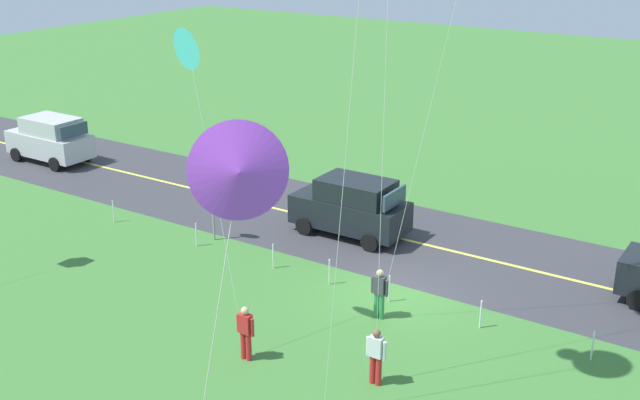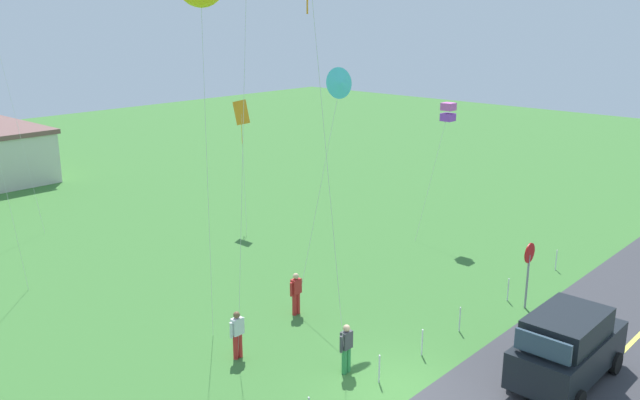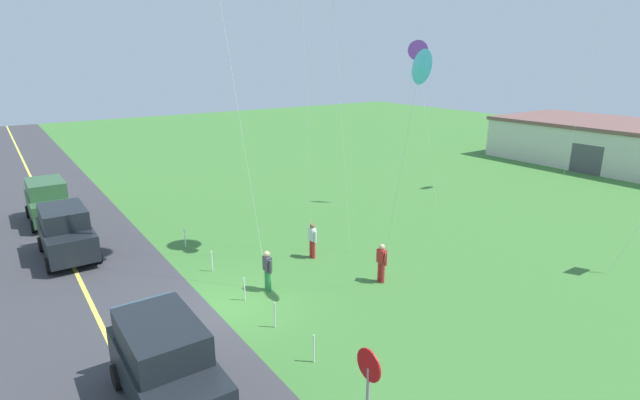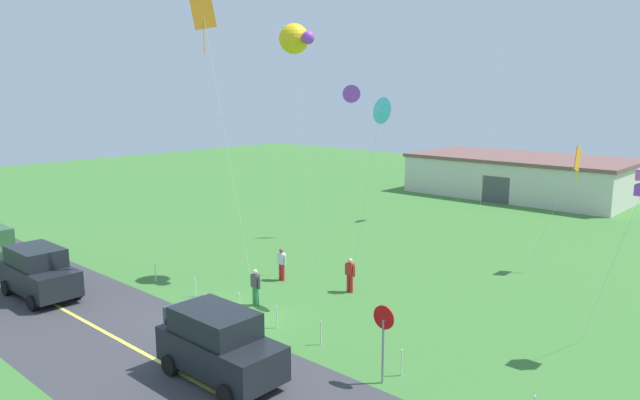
{
  "view_description": "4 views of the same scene",
  "coord_description": "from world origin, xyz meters",
  "px_view_note": "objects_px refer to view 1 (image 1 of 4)",
  "views": [
    {
      "loc": [
        -10.22,
        20.25,
        11.51
      ],
      "look_at": [
        0.72,
        3.45,
        4.11
      ],
      "focal_mm": 43.7,
      "sensor_mm": 36.0,
      "label": 1
    },
    {
      "loc": [
        -14.32,
        -9.98,
        10.58
      ],
      "look_at": [
        0.26,
        3.41,
        5.07
      ],
      "focal_mm": 37.5,
      "sensor_mm": 36.0,
      "label": 2
    },
    {
      "loc": [
        14.51,
        -6.04,
        8.55
      ],
      "look_at": [
        -0.32,
        4.2,
        3.19
      ],
      "focal_mm": 26.99,
      "sensor_mm": 36.0,
      "label": 3
    },
    {
      "loc": [
        17.74,
        -14.01,
        8.96
      ],
      "look_at": [
        0.91,
        4.54,
        4.38
      ],
      "focal_mm": 32.8,
      "sensor_mm": 36.0,
      "label": 4
    }
  ],
  "objects_px": {
    "person_adult_companion": "(376,355)",
    "person_child_watcher": "(379,292)",
    "car_parked_east_far": "(50,139)",
    "kite_cyan_top": "(238,175)",
    "stop_sign": "(212,195)",
    "person_adult_near": "(246,331)",
    "car_suv_foreground": "(352,206)",
    "kite_red_low": "(189,49)"
  },
  "relations": [
    {
      "from": "kite_red_low",
      "to": "person_adult_near",
      "type": "bearing_deg",
      "value": 166.99
    },
    {
      "from": "person_adult_near",
      "to": "kite_cyan_top",
      "type": "distance_m",
      "value": 13.44
    },
    {
      "from": "kite_cyan_top",
      "to": "person_adult_near",
      "type": "bearing_deg",
      "value": -50.77
    },
    {
      "from": "person_child_watcher",
      "to": "kite_cyan_top",
      "type": "xyz_separation_m",
      "value": [
        -4.9,
        12.37,
        8.04
      ]
    },
    {
      "from": "stop_sign",
      "to": "kite_cyan_top",
      "type": "xyz_separation_m",
      "value": [
        -12.98,
        14.26,
        7.1
      ]
    },
    {
      "from": "car_suv_foreground",
      "to": "car_parked_east_far",
      "type": "relative_size",
      "value": 1.0
    },
    {
      "from": "kite_red_low",
      "to": "kite_cyan_top",
      "type": "bearing_deg",
      "value": 134.66
    },
    {
      "from": "stop_sign",
      "to": "person_adult_near",
      "type": "xyz_separation_m",
      "value": [
        -6.17,
        5.91,
        -0.94
      ]
    },
    {
      "from": "car_suv_foreground",
      "to": "kite_red_low",
      "type": "height_order",
      "value": "kite_red_low"
    },
    {
      "from": "car_parked_east_far",
      "to": "kite_red_low",
      "type": "xyz_separation_m",
      "value": [
        -17.4,
        8.68,
        7.1
      ]
    },
    {
      "from": "car_parked_east_far",
      "to": "stop_sign",
      "type": "bearing_deg",
      "value": 166.29
    },
    {
      "from": "person_child_watcher",
      "to": "car_parked_east_far",
      "type": "bearing_deg",
      "value": 75.33
    },
    {
      "from": "person_child_watcher",
      "to": "kite_red_low",
      "type": "bearing_deg",
      "value": 132.44
    },
    {
      "from": "kite_cyan_top",
      "to": "car_parked_east_far",
      "type": "bearing_deg",
      "value": -33.8
    },
    {
      "from": "car_parked_east_far",
      "to": "person_adult_near",
      "type": "xyz_separation_m",
      "value": [
        -19.26,
        9.1,
        -0.29
      ]
    },
    {
      "from": "person_adult_companion",
      "to": "person_child_watcher",
      "type": "distance_m",
      "value": 3.54
    },
    {
      "from": "car_parked_east_far",
      "to": "person_child_watcher",
      "type": "xyz_separation_m",
      "value": [
        -21.17,
        5.08,
        -0.29
      ]
    },
    {
      "from": "person_adult_companion",
      "to": "car_parked_east_far",
      "type": "bearing_deg",
      "value": -52.72
    },
    {
      "from": "car_suv_foreground",
      "to": "person_adult_companion",
      "type": "bearing_deg",
      "value": 124.51
    },
    {
      "from": "car_suv_foreground",
      "to": "car_parked_east_far",
      "type": "bearing_deg",
      "value": 0.11
    },
    {
      "from": "person_adult_near",
      "to": "person_child_watcher",
      "type": "xyz_separation_m",
      "value": [
        -1.91,
        -4.03,
        0.0
      ]
    },
    {
      "from": "person_adult_near",
      "to": "kite_cyan_top",
      "type": "relative_size",
      "value": 0.17
    },
    {
      "from": "stop_sign",
      "to": "person_child_watcher",
      "type": "xyz_separation_m",
      "value": [
        -8.09,
        1.89,
        -0.94
      ]
    },
    {
      "from": "person_adult_companion",
      "to": "kite_red_low",
      "type": "height_order",
      "value": "kite_red_low"
    },
    {
      "from": "car_parked_east_far",
      "to": "kite_cyan_top",
      "type": "xyz_separation_m",
      "value": [
        -26.07,
        17.45,
        7.75
      ]
    },
    {
      "from": "person_adult_near",
      "to": "person_child_watcher",
      "type": "relative_size",
      "value": 1.0
    },
    {
      "from": "stop_sign",
      "to": "person_child_watcher",
      "type": "bearing_deg",
      "value": 166.86
    },
    {
      "from": "car_suv_foreground",
      "to": "person_adult_near",
      "type": "bearing_deg",
      "value": 103.07
    },
    {
      "from": "person_adult_companion",
      "to": "person_child_watcher",
      "type": "relative_size",
      "value": 1.0
    },
    {
      "from": "person_adult_companion",
      "to": "person_child_watcher",
      "type": "bearing_deg",
      "value": -95.37
    },
    {
      "from": "kite_cyan_top",
      "to": "person_adult_companion",
      "type": "bearing_deg",
      "value": -70.54
    },
    {
      "from": "car_parked_east_far",
      "to": "kite_red_low",
      "type": "bearing_deg",
      "value": 153.5
    },
    {
      "from": "stop_sign",
      "to": "person_adult_companion",
      "type": "height_order",
      "value": "stop_sign"
    },
    {
      "from": "person_child_watcher",
      "to": "stop_sign",
      "type": "bearing_deg",
      "value": 75.68
    },
    {
      "from": "car_parked_east_far",
      "to": "person_child_watcher",
      "type": "relative_size",
      "value": 2.75
    },
    {
      "from": "person_adult_companion",
      "to": "person_child_watcher",
      "type": "height_order",
      "value": "same"
    },
    {
      "from": "stop_sign",
      "to": "kite_red_low",
      "type": "bearing_deg",
      "value": 128.18
    },
    {
      "from": "person_adult_companion",
      "to": "kite_cyan_top",
      "type": "height_order",
      "value": "kite_cyan_top"
    },
    {
      "from": "car_suv_foreground",
      "to": "kite_red_low",
      "type": "distance_m",
      "value": 11.24
    },
    {
      "from": "car_parked_east_far",
      "to": "person_child_watcher",
      "type": "distance_m",
      "value": 21.77
    },
    {
      "from": "car_suv_foreground",
      "to": "car_parked_east_far",
      "type": "height_order",
      "value": "same"
    },
    {
      "from": "car_parked_east_far",
      "to": "kite_cyan_top",
      "type": "height_order",
      "value": "kite_cyan_top"
    }
  ]
}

